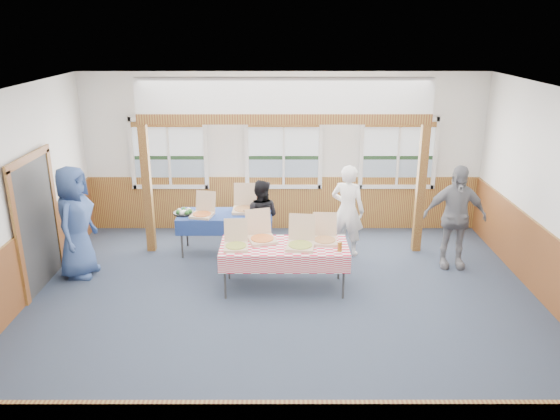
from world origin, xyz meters
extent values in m
plane|color=#2A3545|center=(0.00, 0.00, 0.00)|extent=(8.00, 8.00, 0.00)
plane|color=white|center=(0.00, 0.00, 3.20)|extent=(8.00, 8.00, 0.00)
plane|color=silver|center=(0.00, 3.50, 1.60)|extent=(8.00, 0.00, 8.00)
plane|color=silver|center=(0.00, -3.50, 1.60)|extent=(8.00, 0.00, 8.00)
plane|color=silver|center=(-4.00, 0.00, 1.60)|extent=(0.00, 8.00, 8.00)
cube|color=brown|center=(0.00, 3.48, 0.55)|extent=(7.98, 0.05, 1.10)
cube|color=brown|center=(-3.98, 0.00, 0.55)|extent=(0.05, 6.98, 1.10)
cube|color=brown|center=(3.98, 0.00, 0.55)|extent=(0.05, 6.98, 1.10)
cube|color=#343434|center=(-3.96, 0.90, 1.05)|extent=(0.06, 1.30, 2.10)
cube|color=white|center=(-2.30, 3.44, 0.91)|extent=(1.52, 0.05, 0.08)
cube|color=white|center=(-2.30, 3.44, 2.29)|extent=(1.52, 0.05, 0.08)
cube|color=white|center=(-3.04, 3.44, 1.60)|extent=(0.08, 0.05, 1.46)
cube|color=white|center=(-1.56, 3.44, 1.60)|extent=(0.08, 0.05, 1.46)
cube|color=white|center=(-2.30, 3.44, 1.60)|extent=(0.05, 0.05, 1.30)
cube|color=slate|center=(-2.30, 3.48, 1.21)|extent=(1.40, 0.02, 0.52)
cube|color=#1B361B|center=(-2.30, 3.48, 1.51)|extent=(1.40, 0.02, 0.08)
cube|color=#B2BAC0|center=(-2.30, 3.48, 1.90)|extent=(1.40, 0.02, 0.70)
cube|color=brown|center=(-2.30, 3.42, 2.19)|extent=(1.40, 0.07, 0.10)
cube|color=white|center=(0.00, 3.44, 0.91)|extent=(1.52, 0.05, 0.08)
cube|color=white|center=(0.00, 3.44, 2.29)|extent=(1.52, 0.05, 0.08)
cube|color=white|center=(-0.74, 3.44, 1.60)|extent=(0.08, 0.05, 1.46)
cube|color=white|center=(0.74, 3.44, 1.60)|extent=(0.08, 0.05, 1.46)
cube|color=white|center=(0.00, 3.44, 1.60)|extent=(0.05, 0.05, 1.30)
cube|color=slate|center=(0.00, 3.48, 1.21)|extent=(1.40, 0.02, 0.52)
cube|color=#1B361B|center=(0.00, 3.48, 1.51)|extent=(1.40, 0.02, 0.08)
cube|color=#B2BAC0|center=(0.00, 3.48, 1.90)|extent=(1.40, 0.02, 0.70)
cube|color=brown|center=(0.00, 3.42, 2.19)|extent=(1.40, 0.07, 0.10)
cube|color=white|center=(2.30, 3.44, 0.91)|extent=(1.52, 0.05, 0.08)
cube|color=white|center=(2.30, 3.44, 2.29)|extent=(1.52, 0.05, 0.08)
cube|color=white|center=(1.56, 3.44, 1.60)|extent=(0.08, 0.05, 1.46)
cube|color=white|center=(3.04, 3.44, 1.60)|extent=(0.08, 0.05, 1.46)
cube|color=white|center=(2.30, 3.44, 1.60)|extent=(0.05, 0.05, 1.30)
cube|color=slate|center=(2.30, 3.48, 1.21)|extent=(1.40, 0.02, 0.52)
cube|color=#1B361B|center=(2.30, 3.48, 1.51)|extent=(1.40, 0.02, 0.08)
cube|color=#B2BAC0|center=(2.30, 3.48, 1.90)|extent=(1.40, 0.02, 0.70)
cube|color=brown|center=(2.30, 3.42, 2.19)|extent=(1.40, 0.07, 0.10)
cube|color=#5A2714|center=(-2.50, 2.30, 1.20)|extent=(0.15, 0.15, 2.40)
cube|color=#5A2714|center=(2.50, 2.30, 1.20)|extent=(0.15, 0.15, 2.40)
cube|color=#5A2714|center=(0.00, 2.30, 2.49)|extent=(5.15, 0.18, 0.18)
cylinder|color=#343434|center=(-1.86, 1.93, 0.36)|extent=(0.04, 0.04, 0.73)
cylinder|color=#343434|center=(-1.86, 2.50, 0.36)|extent=(0.04, 0.04, 0.73)
cylinder|color=#343434|center=(-0.32, 1.93, 0.36)|extent=(0.04, 0.04, 0.73)
cylinder|color=#343434|center=(-0.32, 2.50, 0.36)|extent=(0.04, 0.04, 0.73)
cube|color=#343434|center=(-1.09, 2.21, 0.73)|extent=(1.80, 1.24, 0.03)
cube|color=navy|center=(-1.09, 2.21, 0.75)|extent=(1.87, 1.31, 0.01)
cube|color=navy|center=(-1.09, 1.84, 0.61)|extent=(1.61, 0.62, 0.28)
cube|color=navy|center=(-1.09, 2.59, 0.61)|extent=(1.61, 0.62, 0.28)
cylinder|color=#343434|center=(-0.93, 0.37, 0.36)|extent=(0.04, 0.04, 0.73)
cylinder|color=#343434|center=(-0.93, 1.07, 0.36)|extent=(0.04, 0.04, 0.73)
cylinder|color=#343434|center=(0.91, 0.37, 0.36)|extent=(0.04, 0.04, 0.73)
cylinder|color=#343434|center=(0.91, 1.07, 0.36)|extent=(0.04, 0.04, 0.73)
cube|color=#343434|center=(-0.01, 0.72, 0.73)|extent=(2.11, 1.44, 0.03)
cube|color=red|center=(-0.01, 0.72, 0.75)|extent=(2.19, 1.52, 0.01)
cube|color=red|center=(-0.01, 0.28, 0.61)|extent=(1.89, 0.71, 0.28)
cube|color=red|center=(-0.01, 1.16, 0.61)|extent=(1.89, 0.71, 0.28)
cube|color=#D9B391|center=(-1.49, 2.06, 0.78)|extent=(0.44, 0.44, 0.04)
cylinder|color=gold|center=(-1.49, 2.06, 0.81)|extent=(0.39, 0.39, 0.01)
cube|color=#D9B391|center=(-1.44, 2.28, 0.98)|extent=(0.38, 0.17, 0.37)
cube|color=#D9B391|center=(-0.74, 2.33, 0.78)|extent=(0.44, 0.44, 0.05)
cylinder|color=tan|center=(-0.74, 2.33, 0.81)|extent=(0.38, 0.38, 0.01)
cube|color=#D9B391|center=(-0.73, 2.59, 1.01)|extent=(0.43, 0.11, 0.42)
cube|color=#D9B391|center=(-0.76, 0.58, 0.78)|extent=(0.39, 0.39, 0.04)
cylinder|color=gold|center=(-0.76, 0.58, 0.81)|extent=(0.34, 0.34, 0.01)
cube|color=#D9B391|center=(-0.77, 0.80, 0.98)|extent=(0.38, 0.11, 0.36)
cube|color=#D9B391|center=(-0.36, 0.87, 0.78)|extent=(0.52, 0.52, 0.05)
cylinder|color=gold|center=(-0.36, 0.87, 0.81)|extent=(0.46, 0.46, 0.01)
cube|color=#D9B391|center=(-0.43, 1.11, 1.01)|extent=(0.43, 0.22, 0.41)
cube|color=#D9B391|center=(0.24, 0.60, 0.78)|extent=(0.47, 0.47, 0.05)
cylinder|color=gold|center=(0.24, 0.60, 0.81)|extent=(0.42, 0.42, 0.01)
cube|color=#D9B391|center=(0.28, 0.85, 1.01)|extent=(0.43, 0.15, 0.42)
cube|color=#D9B391|center=(0.64, 0.82, 0.78)|extent=(0.41, 0.41, 0.04)
cylinder|color=tan|center=(0.64, 0.82, 0.81)|extent=(0.35, 0.35, 0.01)
cube|color=#D9B391|center=(0.65, 1.05, 0.99)|extent=(0.39, 0.11, 0.38)
cylinder|color=black|center=(-1.84, 2.21, 0.77)|extent=(0.39, 0.39, 0.03)
cylinder|color=white|center=(-1.84, 2.21, 0.80)|extent=(0.09, 0.09, 0.04)
sphere|color=#2A6325|center=(-1.73, 2.21, 0.80)|extent=(0.09, 0.09, 0.09)
sphere|color=silver|center=(-1.77, 2.30, 0.80)|extent=(0.09, 0.09, 0.09)
sphere|color=#2A6325|center=(-1.86, 2.32, 0.80)|extent=(0.09, 0.09, 0.09)
sphere|color=silver|center=(-1.93, 2.26, 0.80)|extent=(0.09, 0.09, 0.09)
sphere|color=#2A6325|center=(-1.93, 2.16, 0.80)|extent=(0.09, 0.09, 0.09)
sphere|color=silver|center=(-1.86, 2.11, 0.80)|extent=(0.09, 0.09, 0.09)
sphere|color=#2A6325|center=(-1.77, 2.13, 0.80)|extent=(0.09, 0.09, 0.09)
cylinder|color=#8D5317|center=(0.84, 0.47, 0.83)|extent=(0.07, 0.07, 0.15)
imported|color=white|center=(1.16, 2.14, 0.85)|extent=(0.73, 0.63, 1.70)
imported|color=black|center=(-0.43, 2.14, 0.71)|extent=(0.79, 0.67, 1.42)
imported|color=#344D84|center=(-3.47, 1.24, 0.95)|extent=(0.69, 0.99, 1.91)
imported|color=gray|center=(2.94, 1.59, 0.92)|extent=(1.10, 0.51, 1.83)
camera|label=1|loc=(-0.08, -7.24, 4.08)|focal=35.00mm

